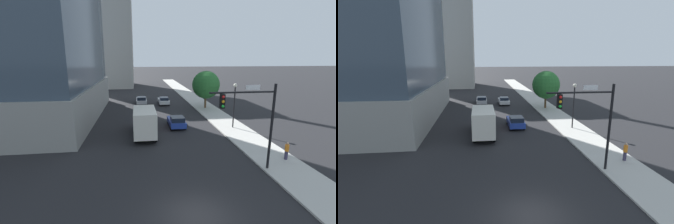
% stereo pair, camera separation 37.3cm
% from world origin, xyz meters
% --- Properties ---
extents(ground_plane, '(400.00, 400.00, 0.00)m').
position_xyz_m(ground_plane, '(0.00, 0.00, 0.00)').
color(ground_plane, black).
extents(sidewalk, '(4.04, 120.00, 0.15)m').
position_xyz_m(sidewalk, '(8.68, 20.00, 0.07)').
color(sidewalk, '#B2AFA8').
rests_on(sidewalk, ground).
extents(construction_building, '(15.38, 22.80, 41.37)m').
position_xyz_m(construction_building, '(-11.54, 62.14, 17.14)').
color(construction_building, '#9E9B93').
rests_on(construction_building, ground).
extents(traffic_light_pole, '(5.20, 0.48, 6.82)m').
position_xyz_m(traffic_light_pole, '(5.38, 4.80, 4.79)').
color(traffic_light_pole, black).
rests_on(traffic_light_pole, sidewalk).
extents(street_lamp, '(0.44, 0.44, 5.58)m').
position_xyz_m(street_lamp, '(8.71, 15.87, 3.82)').
color(street_lamp, black).
rests_on(street_lamp, sidewalk).
extents(street_tree, '(4.75, 4.75, 6.40)m').
position_xyz_m(street_tree, '(8.53, 27.74, 4.17)').
color(street_tree, brown).
rests_on(street_tree, sidewalk).
extents(car_silver, '(1.93, 4.43, 1.48)m').
position_xyz_m(car_silver, '(-2.50, 33.48, 0.72)').
color(car_silver, '#B7B7BC').
rests_on(car_silver, ground).
extents(car_white, '(1.89, 4.32, 1.44)m').
position_xyz_m(car_white, '(1.70, 32.43, 0.72)').
color(car_white, silver).
rests_on(car_white, ground).
extents(car_blue, '(1.95, 4.14, 1.55)m').
position_xyz_m(car_blue, '(1.70, 17.35, 0.77)').
color(car_blue, '#233D9E').
rests_on(car_blue, ground).
extents(box_truck, '(2.42, 7.47, 3.28)m').
position_xyz_m(box_truck, '(-2.50, 14.52, 1.82)').
color(box_truck, '#B21E1E').
rests_on(box_truck, ground).
extents(pedestrian_orange_shirt, '(0.34, 0.34, 1.59)m').
position_xyz_m(pedestrian_orange_shirt, '(9.54, 6.11, 0.95)').
color(pedestrian_orange_shirt, '#38334C').
rests_on(pedestrian_orange_shirt, sidewalk).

